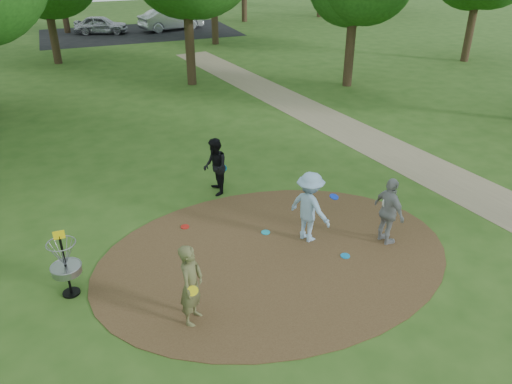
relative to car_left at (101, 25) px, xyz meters
name	(u,v)px	position (x,y,z in m)	size (l,w,h in m)	color
ground	(275,256)	(0.68, -30.57, -0.64)	(100.00, 100.00, 0.00)	#2D5119
dirt_clearing	(275,256)	(0.68, -30.57, -0.63)	(8.40, 8.40, 0.02)	#47301C
footpath	(443,176)	(7.18, -28.57, -0.63)	(2.00, 40.00, 0.01)	#8C7A5B
parking_lot	(140,33)	(2.68, -0.57, -0.63)	(14.00, 8.00, 0.01)	black
player_observer_with_disc	(191,285)	(-1.65, -31.99, 0.22)	(0.71, 0.75, 1.72)	brown
player_throwing_with_disc	(310,207)	(1.73, -30.20, 0.26)	(1.34, 1.33, 1.79)	#96BBDF
player_walking_with_disc	(215,167)	(0.34, -27.05, 0.19)	(0.73, 0.88, 1.66)	black
player_waiting_with_disc	(389,212)	(3.41, -31.01, 0.22)	(0.48, 1.03, 1.71)	#949496
disc_ground_cyan	(266,232)	(0.85, -29.59, -0.61)	(0.22, 0.22, 0.02)	#17A3BE
disc_ground_blue	(345,256)	(2.19, -31.20, -0.61)	(0.22, 0.22, 0.02)	#0B81C4
disc_ground_red	(185,227)	(-0.97, -28.59, -0.61)	(0.22, 0.22, 0.02)	red
car_left	(101,25)	(0.00, 0.00, 0.00)	(1.51, 3.75, 1.28)	#A8AAB0
car_right	(171,19)	(5.12, -0.35, 0.15)	(1.67, 4.80, 1.58)	#B1B5BA
disc_golf_basket	(64,259)	(-3.82, -30.27, 0.24)	(0.63, 0.63, 1.54)	black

